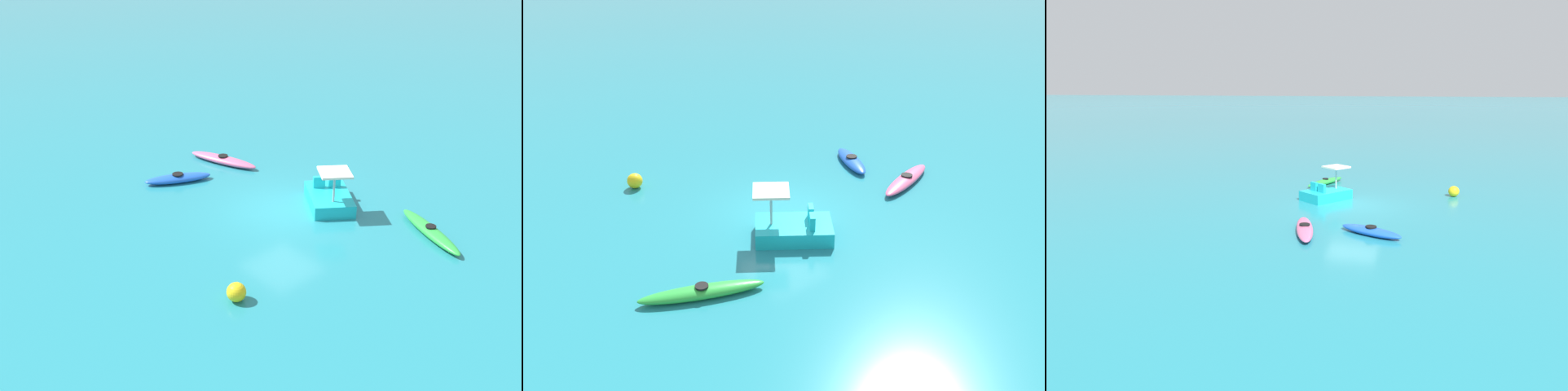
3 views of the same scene
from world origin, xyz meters
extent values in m
plane|color=teal|center=(0.00, 0.00, 0.00)|extent=(600.00, 600.00, 0.00)
ellipsoid|color=green|center=(4.71, 2.41, 0.16)|extent=(3.32, 1.86, 0.32)
cylinder|color=black|center=(4.71, 2.41, 0.35)|extent=(0.47, 0.47, 0.05)
ellipsoid|color=pink|center=(-5.00, 1.18, 0.16)|extent=(3.40, 1.58, 0.32)
cylinder|color=black|center=(-5.00, 1.18, 0.35)|extent=(0.52, 0.52, 0.05)
ellipsoid|color=blue|center=(-4.67, -1.43, 0.16)|extent=(1.75, 2.72, 0.32)
cylinder|color=black|center=(-4.67, -1.43, 0.35)|extent=(0.58, 0.58, 0.05)
cube|color=#19B7C6|center=(0.86, 1.55, 0.25)|extent=(2.82, 2.63, 0.50)
cube|color=#19B7C6|center=(0.59, 2.12, 0.72)|extent=(0.39, 0.45, 0.44)
cube|color=#19B7C6|center=(0.24, 1.64, 0.72)|extent=(0.39, 0.45, 0.44)
cylinder|color=#B2B2B7|center=(1.42, 1.14, 1.05)|extent=(0.08, 0.08, 1.10)
cube|color=silver|center=(1.42, 1.14, 1.64)|extent=(1.54, 1.54, 0.08)
sphere|color=yellow|center=(3.21, -4.91, 0.28)|extent=(0.57, 0.57, 0.57)
camera|label=1|loc=(14.24, -13.86, 10.11)|focal=41.63mm
camera|label=2|loc=(10.34, 12.95, 8.94)|focal=37.61mm
camera|label=3|loc=(-22.60, -3.40, 5.68)|focal=32.67mm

